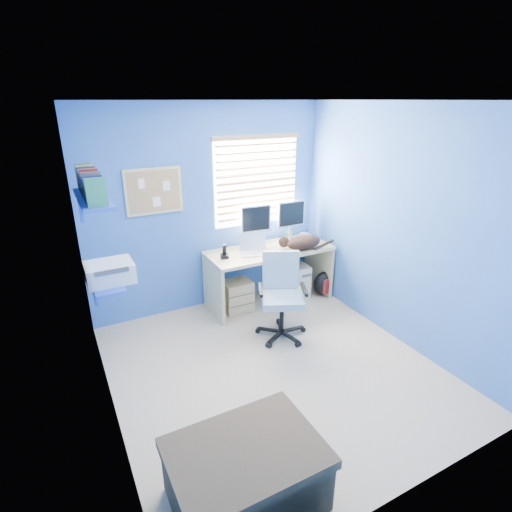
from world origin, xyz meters
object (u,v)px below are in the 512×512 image
desk (269,276)px  office_chair (281,306)px  tower_pc (297,278)px  laptop (254,245)px  cat (304,242)px

desk → office_chair: office_chair is taller
desk → office_chair: 0.80m
office_chair → tower_pc: bearing=47.1°
laptop → tower_pc: laptop is taller
cat → office_chair: 0.98m
laptop → office_chair: bearing=-73.5°
cat → laptop: bearing=-170.4°
laptop → tower_pc: (0.70, 0.08, -0.62)m
cat → desk: bearing=175.6°
cat → tower_pc: cat is taller
tower_pc → desk: bearing=-173.0°
desk → laptop: bearing=-168.3°
desk → tower_pc: 0.48m
cat → tower_pc: bearing=94.1°
laptop → office_chair: (-0.02, -0.70, -0.50)m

